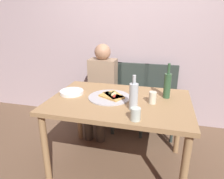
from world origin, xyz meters
TOP-DOWN VIEW (x-y plane):
  - ground_plane at (0.00, 0.00)m, footprint 8.00×8.00m
  - back_wall at (0.00, 1.15)m, footprint 6.00×0.10m
  - dining_table at (0.00, 0.00)m, footprint 1.32×0.89m
  - pizza_tray at (-0.10, 0.02)m, footprint 0.41×0.41m
  - pizza_slice_last at (-0.08, 0.01)m, footprint 0.26×0.22m
  - pizza_slice_extra at (-0.07, 0.04)m, footprint 0.24×0.25m
  - wine_bottle at (0.16, -0.18)m, footprint 0.07×0.07m
  - beer_bottle at (0.43, 0.17)m, footprint 0.07×0.07m
  - tumbler_near at (0.20, -0.36)m, footprint 0.08×0.08m
  - tumbler_far at (0.31, -0.01)m, footprint 0.07×0.07m
  - plate_stack at (-0.50, 0.03)m, footprint 0.24×0.24m
  - chair_left at (-0.40, 0.85)m, footprint 0.44×0.44m
  - chair_middle at (-0.03, 0.85)m, footprint 0.44×0.44m
  - chair_right at (0.36, 0.85)m, footprint 0.44×0.44m
  - guest_in_sweater at (-0.40, 0.69)m, footprint 0.36×0.56m

SIDE VIEW (x-z plane):
  - ground_plane at x=0.00m, z-range 0.00..0.00m
  - chair_left at x=-0.40m, z-range 0.06..0.96m
  - chair_middle at x=-0.03m, z-range 0.06..0.96m
  - chair_right at x=0.36m, z-range 0.06..0.96m
  - guest_in_sweater at x=-0.40m, z-range 0.06..1.23m
  - dining_table at x=0.00m, z-range 0.29..1.04m
  - pizza_tray at x=-0.10m, z-range 0.75..0.77m
  - plate_stack at x=-0.50m, z-range 0.75..0.79m
  - pizza_slice_last at x=-0.08m, z-range 0.75..0.80m
  - pizza_slice_extra at x=-0.07m, z-range 0.75..0.80m
  - tumbler_near at x=0.20m, z-range 0.75..0.85m
  - tumbler_far at x=0.31m, z-range 0.75..0.86m
  - wine_bottle at x=0.16m, z-range 0.72..1.02m
  - beer_bottle at x=0.43m, z-range 0.71..1.05m
  - back_wall at x=0.00m, z-range 0.00..2.60m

